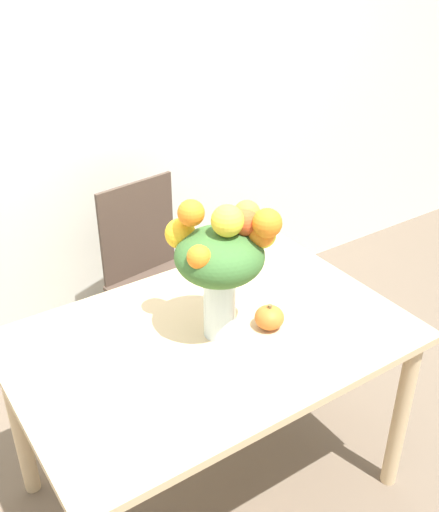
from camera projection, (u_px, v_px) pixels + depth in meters
ground_plane at (212, 483)px, 2.39m from camera, size 12.00×12.00×0.00m
wall_back at (59, 81)px, 2.56m from camera, size 8.00×0.06×2.70m
dining_table at (210, 358)px, 2.07m from camera, size 1.32×0.88×0.74m
flower_vase at (222, 257)px, 1.88m from camera, size 0.31×0.31×0.48m
pumpkin at (269, 317)px, 2.03m from camera, size 0.10×0.10×0.09m
dining_chair_near_window at (156, 279)px, 2.80m from camera, size 0.47×0.47×0.93m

